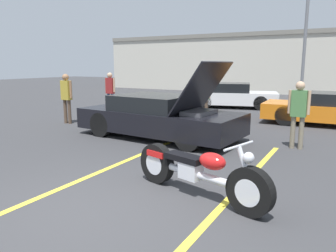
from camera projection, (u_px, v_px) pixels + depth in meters
ground_plane at (88, 212)px, 4.71m from camera, size 80.00×80.00×0.00m
parking_stripe_foreground at (120, 163)px, 7.02m from camera, size 0.12×6.00×0.01m
parking_stripe_middle at (242, 185)px, 5.74m from camera, size 0.12×6.00×0.01m
far_building at (305, 61)px, 23.86m from camera, size 32.00×4.20×4.40m
light_pole at (308, 17)px, 18.46m from camera, size 1.21×0.28×8.70m
motorcycle at (197, 172)px, 5.18m from camera, size 2.54×0.97×0.99m
show_car_hood_open at (159, 117)px, 9.42m from camera, size 4.89×2.30×2.17m
parked_car_right_row at (329, 109)px, 11.37m from camera, size 4.50×1.92×1.13m
parked_car_left_row at (232, 96)px, 16.15m from camera, size 4.53×2.89×1.19m
spectator_near_motorcycle at (66, 94)px, 11.59m from camera, size 0.52×0.23×1.76m
spectator_by_show_car at (110, 89)px, 14.17m from camera, size 0.52×0.23×1.75m
spectator_midground at (204, 95)px, 12.21m from camera, size 0.52×0.22×1.65m
spectator_far_lot at (299, 109)px, 8.07m from camera, size 0.52×0.22×1.69m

